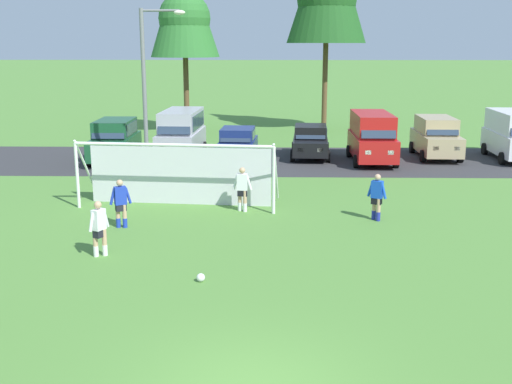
# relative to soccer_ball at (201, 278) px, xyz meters

# --- Properties ---
(ground_plane) EXTENTS (400.00, 400.00, 0.00)m
(ground_plane) POSITION_rel_soccer_ball_xyz_m (1.45, 9.77, -0.11)
(ground_plane) COLOR #518438
(parking_lot_strip) EXTENTS (52.00, 8.40, 0.01)m
(parking_lot_strip) POSITION_rel_soccer_ball_xyz_m (1.45, 17.23, -0.11)
(parking_lot_strip) COLOR #333335
(parking_lot_strip) RESTS_ON ground
(soccer_ball) EXTENTS (0.22, 0.22, 0.22)m
(soccer_ball) POSITION_rel_soccer_ball_xyz_m (0.00, 0.00, 0.00)
(soccer_ball) COLOR white
(soccer_ball) RESTS_ON ground
(soccer_goal) EXTENTS (7.56, 2.63, 2.57)m
(soccer_goal) POSITION_rel_soccer_ball_xyz_m (-1.66, 7.84, 1.18)
(soccer_goal) COLOR white
(soccer_goal) RESTS_ON ground
(player_striker_near) EXTENTS (0.73, 0.27, 1.64)m
(player_striker_near) POSITION_rel_soccer_ball_xyz_m (0.77, 7.02, 0.71)
(player_striker_near) COLOR tan
(player_striker_near) RESTS_ON ground
(player_midfield_center) EXTENTS (0.73, 0.38, 1.64)m
(player_midfield_center) POSITION_rel_soccer_ball_xyz_m (-3.18, 4.84, 0.71)
(player_midfield_center) COLOR tan
(player_midfield_center) RESTS_ON ground
(player_defender_far) EXTENTS (0.65, 0.49, 1.64)m
(player_defender_far) POSITION_rel_soccer_ball_xyz_m (5.47, 5.93, 0.71)
(player_defender_far) COLOR tan
(player_defender_far) RESTS_ON ground
(player_winger_left) EXTENTS (0.49, 0.65, 1.64)m
(player_winger_left) POSITION_rel_soccer_ball_xyz_m (-3.12, 1.94, 0.71)
(player_winger_left) COLOR tan
(player_winger_left) RESTS_ON ground
(parked_car_slot_far_left) EXTENTS (2.18, 4.62, 2.16)m
(parked_car_slot_far_left) POSITION_rel_soccer_ball_xyz_m (-6.25, 16.76, 1.00)
(parked_car_slot_far_left) COLOR #194C2D
(parked_car_slot_far_left) RESTS_ON ground
(parked_car_slot_left) EXTENTS (2.37, 4.89, 2.52)m
(parked_car_slot_left) POSITION_rel_soccer_ball_xyz_m (-2.98, 18.13, 1.23)
(parked_car_slot_left) COLOR #B2B2BC
(parked_car_slot_left) RESTS_ON ground
(parked_car_slot_center_left) EXTENTS (2.22, 4.30, 1.72)m
(parked_car_slot_center_left) POSITION_rel_soccer_ball_xyz_m (0.08, 17.05, 0.77)
(parked_car_slot_center_left) COLOR navy
(parked_car_slot_center_left) RESTS_ON ground
(parked_car_slot_center) EXTENTS (2.24, 4.30, 1.72)m
(parked_car_slot_center) POSITION_rel_soccer_ball_xyz_m (3.93, 18.20, 0.77)
(parked_car_slot_center) COLOR black
(parked_car_slot_center) RESTS_ON ground
(parked_car_slot_center_right) EXTENTS (2.21, 4.81, 2.52)m
(parked_car_slot_center_right) POSITION_rel_soccer_ball_xyz_m (7.01, 16.93, 1.23)
(parked_car_slot_center_right) COLOR red
(parked_car_slot_center_right) RESTS_ON ground
(parked_car_slot_right) EXTENTS (2.22, 4.64, 2.16)m
(parked_car_slot_right) POSITION_rel_soccer_ball_xyz_m (10.65, 18.38, 1.00)
(parked_car_slot_right) COLOR tan
(parked_car_slot_right) RESTS_ON ground
(tree_left_edge) EXTENTS (4.58, 4.58, 12.20)m
(tree_left_edge) POSITION_rel_soccer_ball_xyz_m (-3.92, 27.60, 8.29)
(tree_left_edge) COLOR brown
(tree_left_edge) RESTS_ON ground
(street_lamp) EXTENTS (2.00, 0.32, 7.43)m
(street_lamp) POSITION_rel_soccer_ball_xyz_m (-3.45, 11.80, 3.74)
(street_lamp) COLOR slate
(street_lamp) RESTS_ON ground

